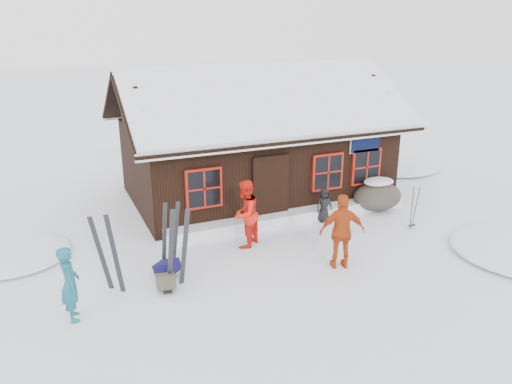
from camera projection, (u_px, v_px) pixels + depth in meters
ground at (279, 263)px, 12.30m from camera, size 120.00×120.00×0.00m
mountain_hut at (254, 150)px, 16.67m from camera, size 8.90×6.09×4.42m
snow_drift at (291, 217)px, 14.76m from camera, size 7.60×0.60×0.35m
snow_mounds at (302, 226)px, 14.54m from camera, size 20.60×13.20×0.48m
skier_teal at (70, 284)px, 9.77m from camera, size 0.40×0.59×1.57m
skier_orange_left at (245, 214)px, 12.97m from camera, size 1.12×1.09×1.82m
skier_orange_right at (342, 232)px, 11.82m from camera, size 1.18×0.79×1.86m
skier_crouched at (324, 205)px, 14.70m from camera, size 0.52×0.35×1.03m
boulder at (378, 195)px, 15.64m from camera, size 1.59×1.20×0.93m
ski_pair_left at (178, 249)px, 11.01m from camera, size 0.62×0.14×1.88m
ski_pair_mid at (108, 254)px, 10.81m from camera, size 0.62×0.33×1.83m
ski_pair_right at (170, 237)px, 11.84m from camera, size 0.56×0.17×1.72m
ski_poles at (414, 208)px, 14.20m from camera, size 0.23×0.11×1.28m
backpack_blue at (167, 270)px, 11.66m from camera, size 0.64×0.65×0.28m
backpack_olive at (166, 284)px, 11.03m from camera, size 0.48×0.59×0.29m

